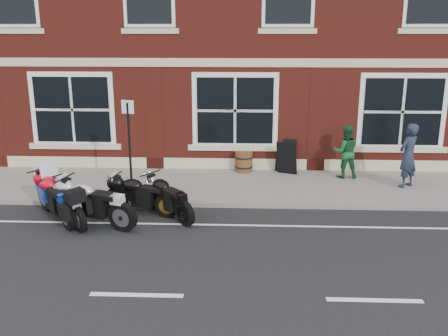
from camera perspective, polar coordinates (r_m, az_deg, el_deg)
The scene contains 13 objects.
ground at distance 11.51m, azimuth -6.82°, elevation -6.75°, with size 80.00×80.00×0.00m, color black.
sidewalk at distance 14.28m, azimuth -4.93°, elevation -1.96°, with size 30.00×3.00×0.12m, color slate.
kerb at distance 12.80m, azimuth -5.83°, elevation -4.09°, with size 30.00×0.16×0.12m, color slate.
moto_touring_silver at distance 12.13m, azimuth -17.62°, elevation -3.47°, with size 1.43×1.62×1.34m.
moto_sport_red at distance 12.40m, azimuth -18.71°, elevation -2.97°, with size 1.53×1.85×1.02m.
moto_sport_black at distance 12.24m, azimuth -9.60°, elevation -2.92°, with size 1.95×0.67×0.90m.
moto_sport_silver at distance 11.75m, azimuth -14.82°, elevation -3.66°, with size 2.16×0.97×1.02m.
moto_naked_black at distance 11.98m, azimuth -6.48°, elevation -3.16°, with size 1.46×1.59×0.91m.
pedestrian_left at distance 14.56m, azimuth 20.29°, elevation 1.35°, with size 0.65×0.43×1.79m, color #1C2433.
pedestrian_right at distance 15.00m, azimuth 13.70°, elevation 1.84°, with size 0.76×0.59×1.57m, color #164D26.
a_board_sign at distance 15.22m, azimuth 7.12°, elevation 1.29°, with size 0.61×0.40×1.01m, color black, non-canonical shape.
barrel_planter at distance 15.31m, azimuth 2.28°, elevation 0.73°, with size 0.56×0.56×0.62m.
parking_sign at distance 13.36m, azimuth -10.77°, elevation 3.19°, with size 0.34×0.13×2.47m.
Camera 1 is at (1.81, -10.50, 4.36)m, focal length 40.00 mm.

